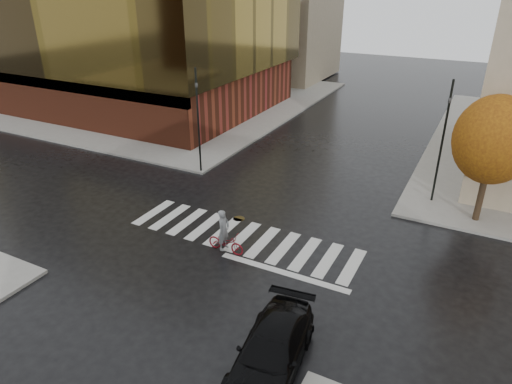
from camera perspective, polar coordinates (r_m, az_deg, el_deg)
ground at (r=22.10m, az=-2.31°, el=-6.19°), size 120.00×120.00×0.00m
sidewalk_nw at (r=49.49m, az=-11.70°, el=11.51°), size 30.00×30.00×0.15m
crosswalk at (r=22.47m, az=-1.68°, el=-5.59°), size 12.00×3.00×0.01m
office_glass at (r=46.62m, az=-16.10°, el=20.50°), size 27.00×19.00×16.00m
tree_ne_a at (r=24.73m, az=27.60°, el=5.75°), size 3.80×3.80×6.50m
sedan at (r=15.48m, az=1.95°, el=-19.22°), size 2.58×5.12×1.43m
cyclist at (r=21.04m, az=-3.89°, el=-5.74°), size 1.87×0.73×2.10m
traffic_light_nw at (r=28.60m, az=-7.27°, el=9.48°), size 0.20×0.19×6.56m
traffic_light_ne at (r=26.17m, az=22.37°, el=6.52°), size 0.19×0.21×6.75m
fire_hydrant at (r=34.08m, az=-7.56°, el=6.28°), size 0.24×0.24×0.67m
manhole at (r=24.06m, az=-2.16°, el=-3.35°), size 0.68×0.68×0.01m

